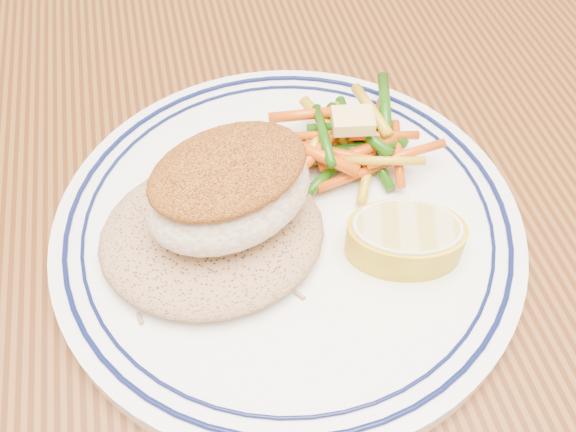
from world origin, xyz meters
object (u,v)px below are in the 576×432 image
Objects in this scene: fish_fillet at (229,189)px; vegetable_pile at (350,141)px; rice_pilaf at (212,230)px; lemon_wedge at (405,238)px; plate at (288,227)px; dining_table at (267,355)px.

vegetable_pile is (0.08, 0.05, -0.03)m from fish_fillet.
fish_fillet is 1.08× the size of vegetable_pile.
lemon_wedge is (0.10, -0.03, 0.00)m from rice_pilaf.
rice_pilaf reaches higher than plate.
fish_fillet is at bearing -174.08° from plate.
plate is at bearing 5.92° from fish_fillet.
vegetable_pile is 0.08m from lemon_wedge.
rice_pilaf is at bearing -168.07° from fish_fillet.
rice_pilaf is 0.03m from fish_fillet.
plate is 2.50× the size of fish_fillet.
vegetable_pile is 1.37× the size of lemon_wedge.
plate is at bearing -139.18° from vegetable_pile.
lemon_wedge reaches higher than rice_pilaf.
fish_fillet reaches higher than rice_pilaf.
plate is at bearing 52.34° from dining_table.
vegetable_pile is at bearing 29.33° from fish_fillet.
vegetable_pile reaches higher than plate.
fish_fillet is at bearing -150.67° from vegetable_pile.
rice_pilaf is (-0.02, 0.02, 0.12)m from dining_table.
fish_fillet is (0.01, 0.00, 0.03)m from rice_pilaf.
plate is at bearing 7.59° from rice_pilaf.
rice_pilaf is at bearing -172.41° from plate.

